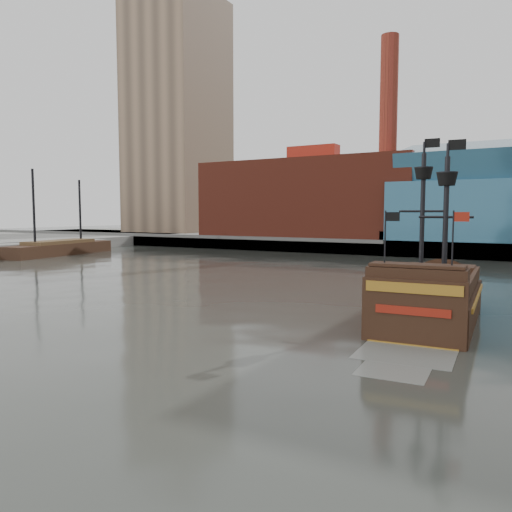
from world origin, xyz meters
The scene contains 7 objects.
ground centered at (0.00, 0.00, 0.00)m, with size 400.00×400.00×0.00m, color #262823.
promenade_far centered at (0.00, 92.00, 1.00)m, with size 220.00×60.00×2.00m, color slate.
seawall centered at (0.00, 62.50, 1.30)m, with size 220.00×1.00×2.60m, color #4C4C49.
pier centered at (-58.00, 30.00, 1.00)m, with size 6.00×40.00×2.00m, color slate.
skyline centered at (5.21, 84.56, 24.55)m, with size 149.00×45.00×62.00m.
pirate_ship centered at (11.57, 14.58, 1.16)m, with size 6.27×17.35×12.78m.
docked_vessel centered at (-52.83, 37.24, 0.93)m, with size 8.41×21.90×14.55m.
Camera 1 is at (17.87, -18.31, 6.97)m, focal length 35.00 mm.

